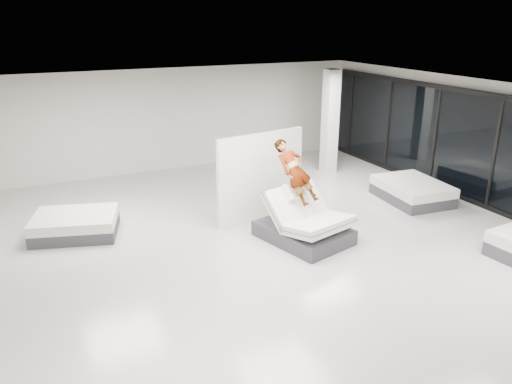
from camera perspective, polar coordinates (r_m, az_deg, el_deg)
room at (r=9.93m, az=3.55°, el=1.33°), size 14.00×14.04×3.20m
hero_bed at (r=10.99m, az=5.59°, el=-3.74°), size 1.85×2.19×1.26m
person at (r=10.92m, az=4.48°, el=0.82°), size 0.92×1.59×1.15m
remote at (r=10.89m, az=6.57°, el=-0.23°), size 0.08×0.15×0.08m
divider_panel at (r=11.86m, az=0.56°, el=1.71°), size 2.35×0.46×2.14m
flat_bed_right_far at (r=13.99m, az=17.42°, el=0.10°), size 1.62×2.05×0.53m
flat_bed_left_far at (r=11.97m, az=-19.93°, el=-3.54°), size 2.10×1.80×0.49m
column at (r=15.68m, az=8.46°, el=7.90°), size 0.40×0.40×3.20m
storefront_glazing at (r=13.74m, az=25.66°, el=3.91°), size 0.12×13.40×2.92m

